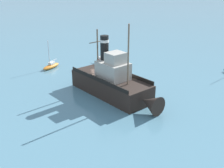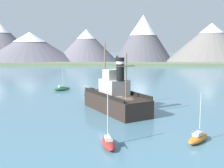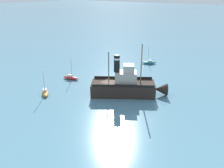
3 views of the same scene
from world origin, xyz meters
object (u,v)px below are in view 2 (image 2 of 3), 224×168
Objects in this scene: old_tugboat at (114,98)px; sailboat_green at (62,88)px; sailboat_orange at (198,138)px; sailboat_red at (108,142)px.

sailboat_green is at bearing 123.53° from old_tugboat.
old_tugboat is 2.85× the size of sailboat_orange.
sailboat_green is (-11.65, 31.99, 0.00)m from sailboat_red.
sailboat_red is 8.98m from sailboat_orange.
old_tugboat is 20.98m from sailboat_green.
sailboat_red is at bearing -69.98° from sailboat_green.
sailboat_red is 1.00× the size of sailboat_green.
old_tugboat is at bearing 124.78° from sailboat_orange.
old_tugboat is at bearing 90.36° from sailboat_red.
old_tugboat reaches higher than sailboat_green.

